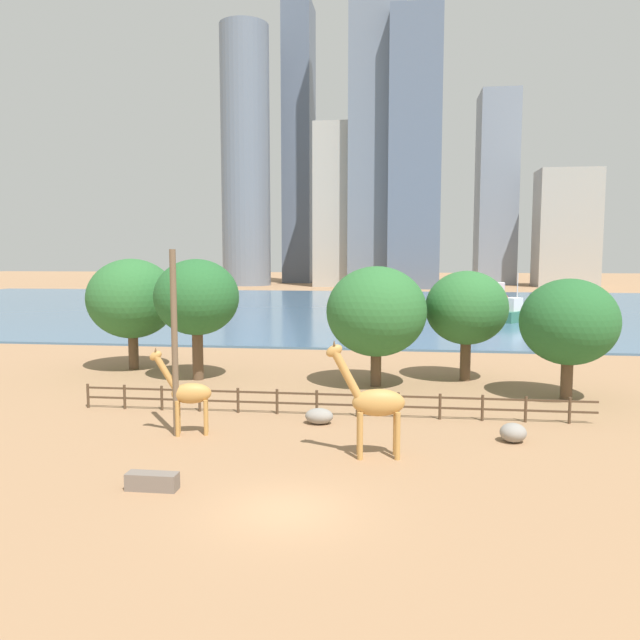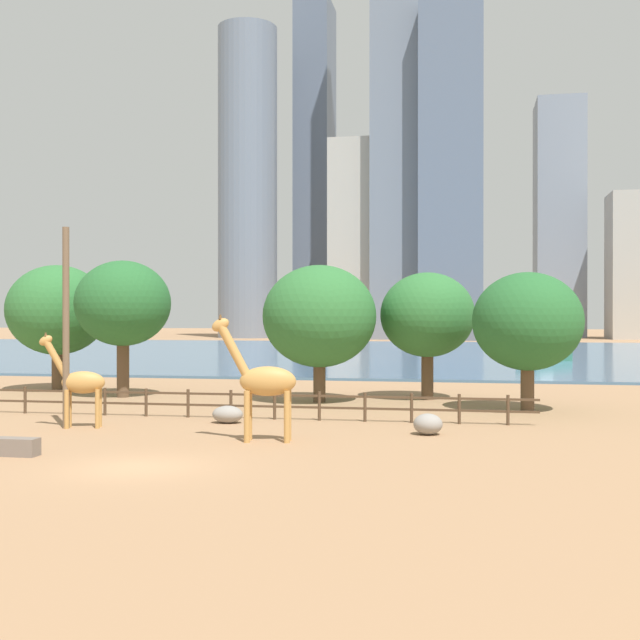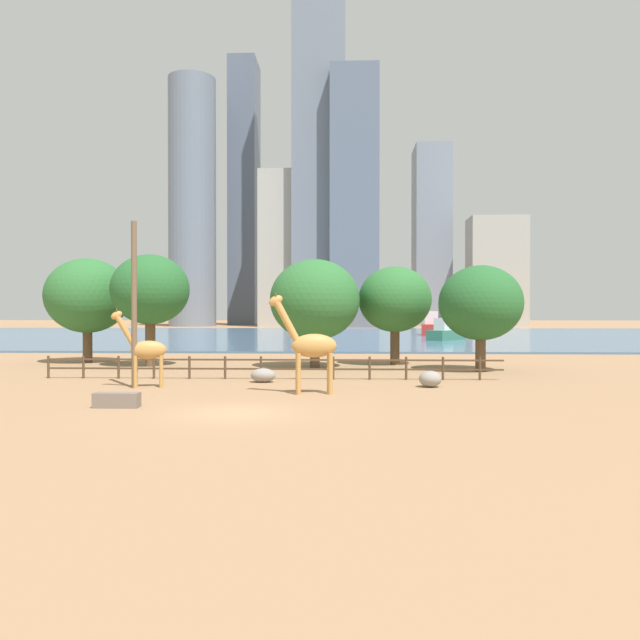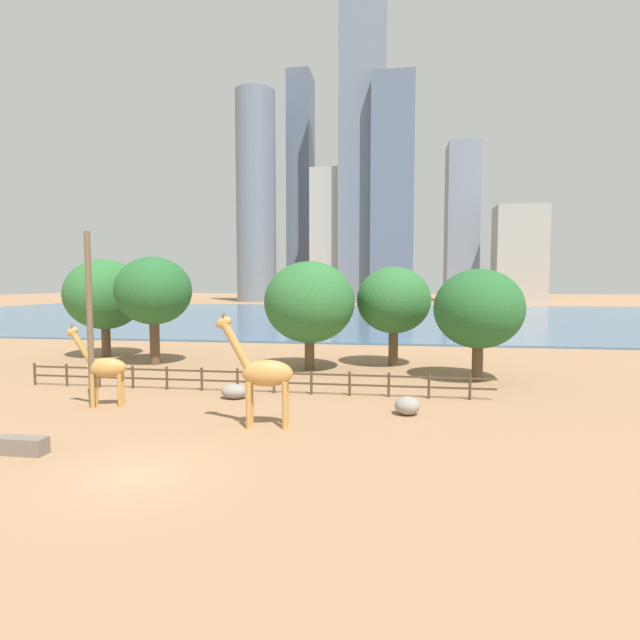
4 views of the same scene
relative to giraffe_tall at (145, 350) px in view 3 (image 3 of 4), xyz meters
name	(u,v)px [view 3 (image 3 of 4)]	position (x,y,z in m)	size (l,w,h in m)	color
ground_plane	(321,335)	(5.97, 72.14, -1.91)	(400.00, 400.00, 0.00)	#9E7551
harbor_water	(320,335)	(5.97, 69.14, -1.81)	(180.00, 86.00, 0.20)	#476B8C
giraffe_tall	(145,350)	(0.00, 0.00, 0.00)	(2.81, 1.20, 4.02)	#C18C47
giraffe_companion	(310,345)	(8.49, -2.14, 0.35)	(3.30, 1.11, 4.78)	#C18C47
utility_pole	(134,305)	(-0.48, -0.23, 2.29)	(0.28, 0.28, 8.40)	brown
boulder_near_fence	(263,375)	(5.66, 2.56, -1.53)	(1.36, 1.02, 0.76)	gray
boulder_by_pole	(430,379)	(14.46, 0.73, -1.49)	(1.15, 1.11, 0.84)	gray
feeding_trough	(117,400)	(1.01, -6.65, -1.61)	(1.80, 0.60, 0.60)	#72665B
enclosure_fence	(267,366)	(5.69, 4.14, -1.15)	(26.12, 0.14, 1.30)	#4C3826
tree_left_large	(315,300)	(8.03, 11.71, 2.75)	(6.19, 6.19, 7.47)	brown
tree_center_broad	(87,296)	(-9.42, 15.31, 3.14)	(6.27, 6.27, 7.90)	brown
tree_right_tall	(150,290)	(-3.63, 12.27, 3.47)	(5.49, 5.49, 7.90)	brown
tree_left_small	(395,300)	(13.73, 14.24, 2.82)	(5.29, 5.29, 7.14)	brown
tree_right_small	(481,303)	(18.86, 9.43, 2.49)	(5.38, 5.38, 6.85)	brown
boat_ferry	(446,333)	(23.21, 50.75, -0.73)	(5.80, 6.61, 5.86)	#337259
boat_sailboat	(431,327)	(23.94, 69.70, -0.41)	(4.18, 9.03, 3.83)	#B22D28
skyline_tower_needle	(244,194)	(-21.15, 160.62, 38.62)	(8.27, 13.47, 81.07)	slate
skyline_block_central	(431,237)	(35.64, 155.66, 24.48)	(10.39, 13.98, 52.78)	gray
skyline_tower_glass	(282,250)	(-7.28, 138.80, 19.03)	(11.81, 12.24, 41.89)	#ADA89E
skyline_block_left	(354,199)	(12.33, 130.79, 31.27)	(12.41, 12.89, 66.36)	slate
skyline_block_right	(319,131)	(3.05, 134.92, 50.20)	(13.91, 11.17, 104.22)	slate
skyline_tower_short	(496,272)	(51.86, 143.19, 13.12)	(15.24, 10.74, 30.06)	#ADA89E
skyline_block_wide	(192,203)	(-32.29, 139.76, 32.25)	(13.04, 13.04, 68.33)	slate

